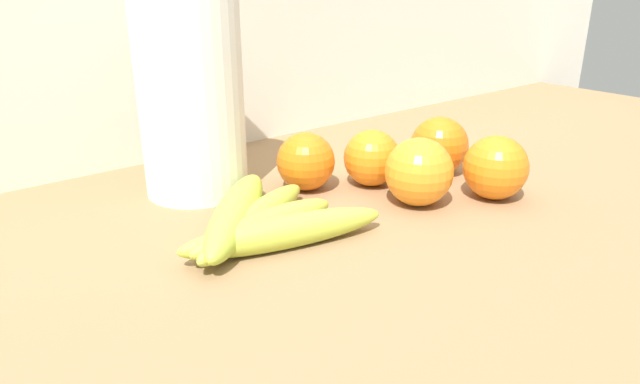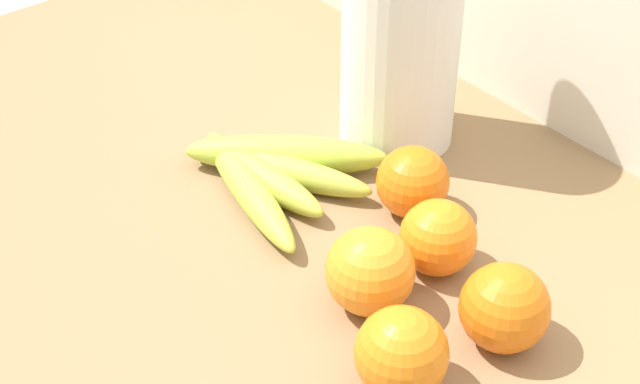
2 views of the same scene
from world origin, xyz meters
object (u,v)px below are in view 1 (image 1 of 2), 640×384
object	(u,v)px
orange_right	(306,161)
paper_towel_roll	(189,76)
orange_back_right	(496,168)
orange_front	(372,158)
orange_far_right	(419,172)
banana_bunch	(257,222)
orange_center	(439,146)

from	to	relation	value
orange_right	paper_towel_roll	size ratio (longest dim) A/B	0.23
orange_back_right	orange_right	xyz separation A→B (m)	(-0.16, 0.17, -0.00)
orange_front	orange_right	xyz separation A→B (m)	(-0.08, 0.04, 0.00)
orange_far_right	orange_front	xyz separation A→B (m)	(0.00, 0.08, -0.00)
banana_bunch	orange_front	size ratio (longest dim) A/B	3.00
orange_right	paper_towel_roll	world-z (taller)	paper_towel_roll
banana_bunch	orange_right	bearing A→B (deg)	33.18
orange_center	orange_right	size ratio (longest dim) A/B	1.06
banana_bunch	orange_far_right	xyz separation A→B (m)	(0.20, -0.04, 0.02)
orange_center	orange_right	bearing A→B (deg)	160.32
banana_bunch	orange_front	distance (m)	0.21
banana_bunch	orange_back_right	world-z (taller)	orange_back_right
banana_bunch	orange_center	world-z (taller)	orange_center
banana_bunch	orange_front	bearing A→B (deg)	11.77
orange_front	orange_back_right	distance (m)	0.15
orange_far_right	paper_towel_roll	size ratio (longest dim) A/B	0.25
orange_far_right	orange_back_right	bearing A→B (deg)	-26.86
banana_bunch	orange_back_right	bearing A→B (deg)	-16.42
orange_back_right	paper_towel_roll	bearing A→B (deg)	137.55
orange_center	paper_towel_roll	distance (m)	0.35
banana_bunch	orange_front	world-z (taller)	orange_front
paper_towel_roll	orange_center	bearing A→B (deg)	-26.67
orange_back_right	paper_towel_roll	xyz separation A→B (m)	(-0.28, 0.25, 0.11)
orange_front	paper_towel_roll	bearing A→B (deg)	146.85
paper_towel_roll	banana_bunch	bearing A→B (deg)	-95.56
orange_far_right	orange_center	xyz separation A→B (m)	(0.11, 0.06, -0.00)
banana_bunch	orange_center	size ratio (longest dim) A/B	2.79
banana_bunch	orange_far_right	distance (m)	0.21
orange_center	orange_back_right	size ratio (longest dim) A/B	1.01
banana_bunch	paper_towel_roll	distance (m)	0.21
orange_front	orange_center	bearing A→B (deg)	-12.98
orange_front	orange_back_right	xyz separation A→B (m)	(0.09, -0.13, 0.00)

